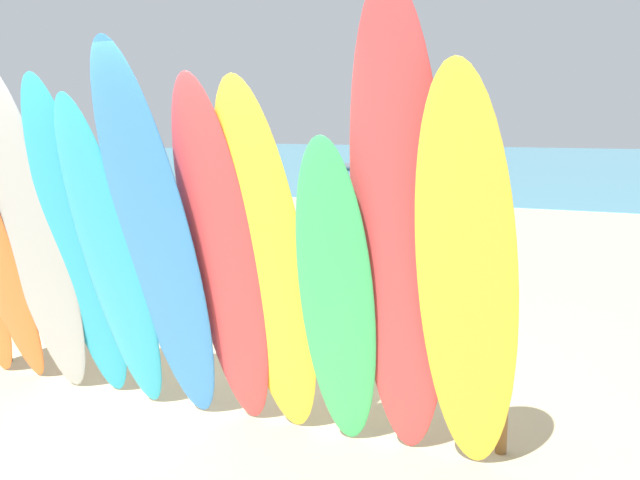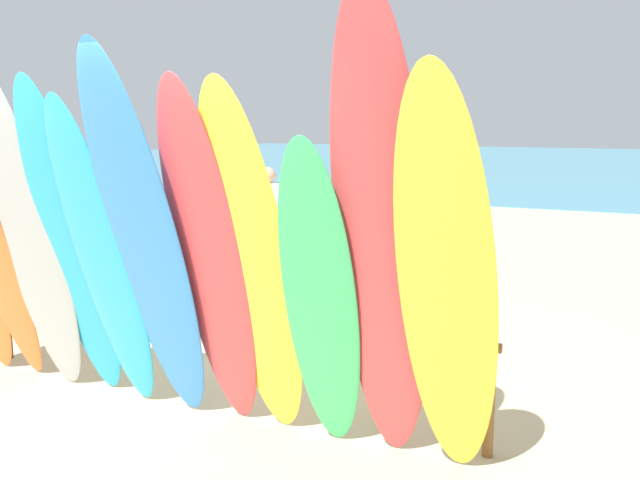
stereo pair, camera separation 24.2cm
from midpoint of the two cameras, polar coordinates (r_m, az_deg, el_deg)
The scene contains 17 objects.
ground at distance 18.48m, azimuth 14.77°, elevation 3.00°, with size 60.00×60.00×0.00m, color #D3BC8C.
ocean_water at distance 37.17m, azimuth 19.38°, elevation 6.02°, with size 60.00×40.00×0.02m, color teal.
surfboard_rack at distance 5.22m, azimuth -10.09°, elevation -6.65°, with size 4.33×0.07×0.74m.
surfboard_grey_2 at distance 5.42m, azimuth -23.64°, elevation 0.08°, with size 0.57×0.07×2.53m, color #999EA3.
surfboard_teal_3 at distance 5.18m, azimuth -20.51°, elevation -0.59°, with size 0.49×0.06×2.47m, color #289EC6.
surfboard_teal_4 at distance 4.92m, azimuth -18.06°, elevation -1.71°, with size 0.50×0.08×2.34m, color #289EC6.
surfboard_blue_5 at distance 4.56m, azimuth -14.63°, elevation -0.49°, with size 0.57×0.08×2.67m, color #337AD1.
surfboard_red_6 at distance 4.44m, azimuth -9.50°, elevation -1.91°, with size 0.50×0.08×2.43m, color #D13D42.
surfboard_yellow_7 at distance 4.30m, azimuth -5.94°, elevation -2.37°, with size 0.57×0.06×2.42m, color yellow.
surfboard_green_8 at distance 4.13m, azimuth -0.28°, elevation -5.17°, with size 0.46×0.06×2.08m, color #38B266.
surfboard_red_9 at distance 3.88m, azimuth 4.80°, elevation -0.25°, with size 0.55×0.07×2.86m, color #D13D42.
surfboard_yellow_10 at distance 3.77m, azimuth 10.16°, elevation -3.86°, with size 0.55×0.08×2.47m, color yellow.
beachgoer_near_rack at distance 11.82m, azimuth 7.24°, elevation 4.05°, with size 0.59×0.25×1.58m.
beachgoer_by_water at distance 8.83m, azimuth -5.54°, elevation 1.88°, with size 0.44×0.42×1.50m.
beachgoer_photographing at distance 9.98m, azimuth 10.31°, elevation 2.60°, with size 0.38×0.56×1.47m.
beach_chair_red at distance 8.84m, azimuth -17.65°, elevation -1.44°, with size 0.58×0.80×0.79m.
distant_boat at distance 28.66m, azimuth 4.44°, elevation 5.91°, with size 4.59×1.83×0.37m.
Camera 1 is at (2.70, -4.20, 2.06)m, focal length 38.99 mm.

